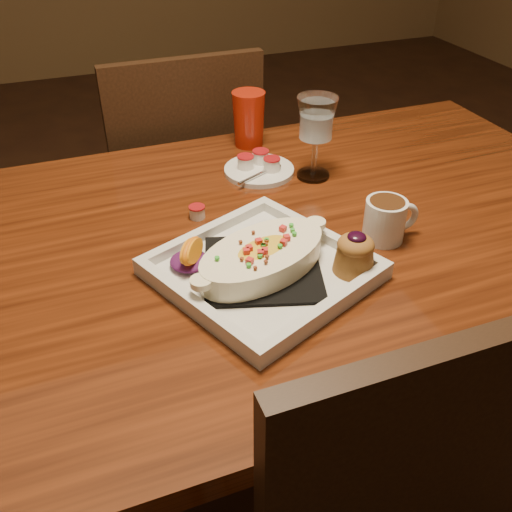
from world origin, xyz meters
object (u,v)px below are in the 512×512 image
object	(u,v)px
red_tumbler	(249,119)
plate	(269,262)
table	(260,275)
saucer	(259,168)
coffee_mug	(386,218)
chair_far	(182,193)
goblet	(316,123)

from	to	relation	value
red_tumbler	plate	bearing A→B (deg)	-106.60
table	saucer	world-z (taller)	saucer
table	coffee_mug	world-z (taller)	coffee_mug
chair_far	saucer	world-z (taller)	chair_far
red_tumbler	table	bearing A→B (deg)	-107.19
goblet	saucer	world-z (taller)	goblet
table	coffee_mug	xyz separation A→B (m)	(0.20, -0.09, 0.14)
plate	saucer	xyz separation A→B (m)	(0.12, 0.35, -0.02)
coffee_mug	saucer	bearing A→B (deg)	113.06
plate	chair_far	bearing A→B (deg)	64.80
plate	saucer	world-z (taller)	plate
coffee_mug	saucer	distance (m)	0.34
coffee_mug	goblet	size ratio (longest dim) A/B	0.59
chair_far	plate	distance (m)	0.80
table	saucer	bearing A→B (deg)	69.47
chair_far	red_tumbler	xyz separation A→B (m)	(0.11, -0.26, 0.31)
goblet	red_tumbler	bearing A→B (deg)	109.78
goblet	saucer	bearing A→B (deg)	150.38
table	coffee_mug	size ratio (longest dim) A/B	14.43
goblet	saucer	size ratio (longest dim) A/B	1.15
chair_far	goblet	size ratio (longest dim) A/B	5.31
chair_far	saucer	size ratio (longest dim) A/B	6.12
plate	red_tumbler	size ratio (longest dim) A/B	3.07
chair_far	coffee_mug	xyz separation A→B (m)	(0.20, -0.72, 0.28)
plate	red_tumbler	world-z (taller)	red_tumbler
plate	goblet	size ratio (longest dim) A/B	2.25
saucer	table	bearing A→B (deg)	-110.53
goblet	plate	bearing A→B (deg)	-126.91
table	red_tumbler	xyz separation A→B (m)	(0.11, 0.37, 0.16)
chair_far	red_tumbler	bearing A→B (deg)	114.02
chair_far	red_tumbler	world-z (taller)	chair_far
table	plate	distance (m)	0.18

